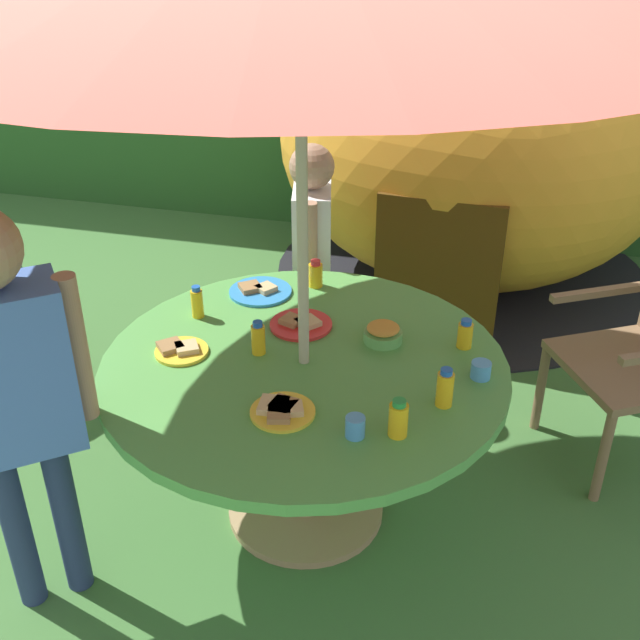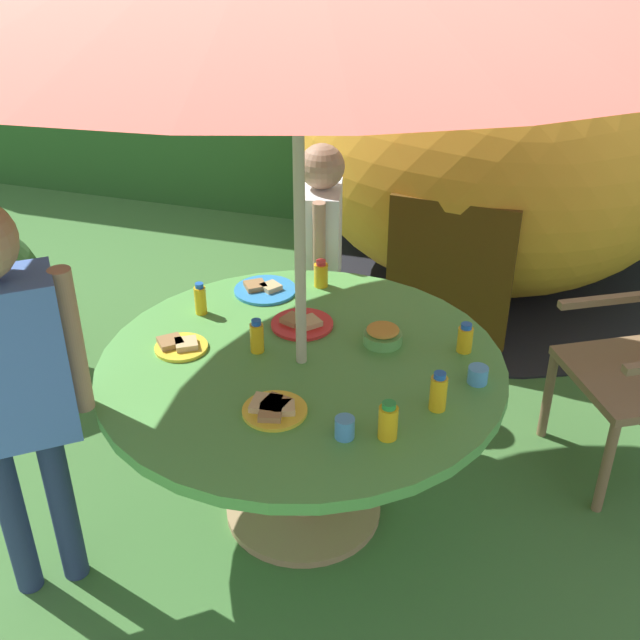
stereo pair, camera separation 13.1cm
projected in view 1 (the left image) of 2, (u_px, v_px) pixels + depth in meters
ground_plane at (306, 512)px, 3.00m from camera, size 10.00×10.00×0.02m
hedge_backdrop at (427, 68)px, 5.04m from camera, size 9.00×0.70×2.04m
garden_table at (304, 392)px, 2.72m from camera, size 1.39×1.39×0.68m
dome_tent at (472, 143)px, 4.37m from camera, size 2.37×2.37×1.62m
child_in_white_shirt at (312, 235)px, 3.46m from camera, size 0.23×0.38×1.14m
child_in_blue_shirt at (6, 373)px, 2.22m from camera, size 0.41×0.38×1.40m
snack_bowl at (383, 333)px, 2.75m from camera, size 0.14×0.14×0.07m
plate_back_edge at (180, 350)px, 2.70m from camera, size 0.19×0.19×0.03m
plate_mid_right at (260, 291)px, 3.08m from camera, size 0.25×0.25×0.03m
plate_near_right at (282, 410)px, 2.39m from camera, size 0.20×0.20×0.03m
plate_center_front at (301, 324)px, 2.85m from camera, size 0.23×0.23×0.03m
juice_bottle_near_left at (316, 274)px, 3.11m from camera, size 0.06×0.06×0.11m
juice_bottle_far_left at (398, 419)px, 2.28m from camera, size 0.06×0.06×0.12m
juice_bottle_far_right at (465, 334)px, 2.71m from camera, size 0.05×0.05×0.11m
juice_bottle_center_back at (258, 338)px, 2.67m from camera, size 0.05×0.05×0.12m
juice_bottle_mid_left at (445, 388)px, 2.41m from camera, size 0.05×0.05×0.13m
juice_bottle_front_edge at (197, 303)px, 2.89m from camera, size 0.04×0.04×0.13m
cup_near at (481, 370)px, 2.56m from camera, size 0.07×0.07×0.06m
cup_far at (355, 427)px, 2.29m from camera, size 0.06×0.06×0.07m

